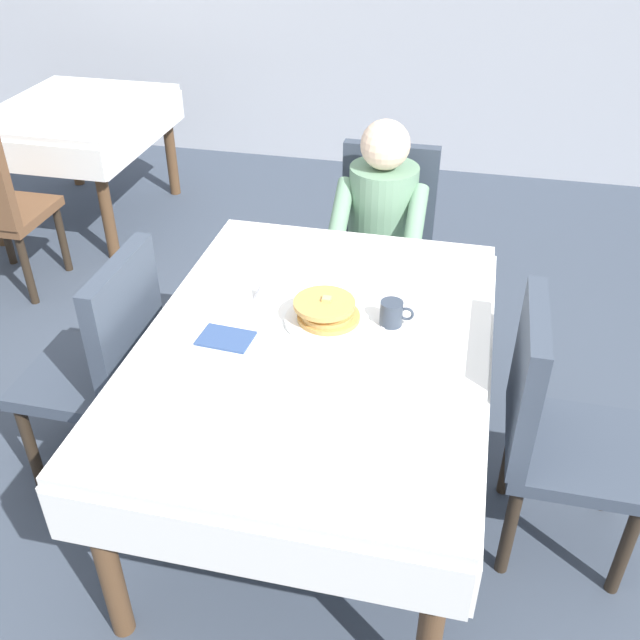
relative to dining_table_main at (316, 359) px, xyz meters
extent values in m
plane|color=#3D4756|center=(0.00, 0.00, -0.65)|extent=(14.00, 14.00, 0.00)
cube|color=white|center=(0.00, 0.00, 0.07)|extent=(1.10, 1.50, 0.04)
cube|color=white|center=(0.00, -0.76, -0.04)|extent=(1.10, 0.01, 0.18)
cube|color=white|center=(0.00, 0.76, -0.04)|extent=(1.10, 0.01, 0.18)
cube|color=white|center=(-0.56, 0.00, -0.04)|extent=(0.01, 1.50, 0.18)
cube|color=white|center=(0.56, 0.00, -0.04)|extent=(0.01, 1.50, 0.18)
cylinder|color=brown|center=(-0.47, -0.67, -0.30)|extent=(0.07, 0.07, 0.70)
cylinder|color=brown|center=(0.47, -0.67, -0.30)|extent=(0.07, 0.07, 0.70)
cylinder|color=brown|center=(-0.47, 0.67, -0.30)|extent=(0.07, 0.07, 0.70)
cylinder|color=brown|center=(0.47, 0.67, -0.30)|extent=(0.07, 0.07, 0.70)
cube|color=#384251|center=(0.06, 1.07, -0.23)|extent=(0.44, 0.44, 0.05)
cube|color=#384251|center=(0.06, 1.27, 0.04)|extent=(0.44, 0.06, 0.48)
cylinder|color=#2D2319|center=(0.24, 0.89, -0.45)|extent=(0.04, 0.04, 0.40)
cylinder|color=#2D2319|center=(-0.12, 0.89, -0.45)|extent=(0.04, 0.04, 0.40)
cylinder|color=#2D2319|center=(0.24, 1.25, -0.45)|extent=(0.04, 0.04, 0.40)
cylinder|color=#2D2319|center=(-0.12, 1.25, -0.45)|extent=(0.04, 0.04, 0.40)
cylinder|color=gray|center=(0.06, 1.05, 0.03)|extent=(0.30, 0.30, 0.46)
sphere|color=beige|center=(0.06, 1.03, 0.36)|extent=(0.21, 0.21, 0.21)
cylinder|color=gray|center=(0.22, 0.91, 0.10)|extent=(0.08, 0.29, 0.23)
cylinder|color=gray|center=(-0.10, 0.91, 0.10)|extent=(0.08, 0.29, 0.23)
cylinder|color=#383D51|center=(0.14, 0.87, -0.43)|extent=(0.10, 0.10, 0.45)
cylinder|color=#383D51|center=(-0.02, 0.87, -0.43)|extent=(0.10, 0.10, 0.45)
cube|color=#384251|center=(0.87, 0.00, -0.23)|extent=(0.44, 0.44, 0.05)
cube|color=#384251|center=(0.67, 0.00, 0.04)|extent=(0.06, 0.44, 0.48)
cylinder|color=#2D2319|center=(1.05, 0.18, -0.45)|extent=(0.04, 0.04, 0.40)
cylinder|color=#2D2319|center=(1.05, -0.18, -0.45)|extent=(0.04, 0.04, 0.40)
cylinder|color=#2D2319|center=(0.69, 0.18, -0.45)|extent=(0.04, 0.04, 0.40)
cylinder|color=#2D2319|center=(0.69, -0.18, -0.45)|extent=(0.04, 0.04, 0.40)
cube|color=#384251|center=(-0.87, 0.00, -0.23)|extent=(0.44, 0.44, 0.05)
cube|color=#384251|center=(-0.67, 0.00, 0.04)|extent=(0.06, 0.44, 0.48)
cylinder|color=#2D2319|center=(-1.05, -0.18, -0.45)|extent=(0.04, 0.04, 0.40)
cylinder|color=#2D2319|center=(-1.05, 0.18, -0.45)|extent=(0.04, 0.04, 0.40)
cylinder|color=#2D2319|center=(-0.69, -0.18, -0.45)|extent=(0.04, 0.04, 0.40)
cylinder|color=#2D2319|center=(-0.69, 0.18, -0.45)|extent=(0.04, 0.04, 0.40)
cylinder|color=white|center=(0.02, 0.09, 0.10)|extent=(0.28, 0.28, 0.02)
cylinder|color=tan|center=(0.02, 0.09, 0.11)|extent=(0.21, 0.21, 0.02)
cylinder|color=tan|center=(0.02, 0.08, 0.13)|extent=(0.17, 0.17, 0.02)
cylinder|color=tan|center=(0.01, 0.10, 0.15)|extent=(0.18, 0.18, 0.02)
cylinder|color=tan|center=(0.01, 0.09, 0.17)|extent=(0.20, 0.20, 0.02)
cube|color=#F4E072|center=(0.02, 0.09, 0.18)|extent=(0.03, 0.03, 0.01)
cylinder|color=#333D4C|center=(0.22, 0.13, 0.13)|extent=(0.08, 0.08, 0.08)
torus|color=#333D4C|center=(0.27, 0.13, 0.14)|extent=(0.05, 0.01, 0.05)
cone|color=silver|center=(-0.23, 0.19, 0.13)|extent=(0.08, 0.08, 0.07)
cube|color=silver|center=(-0.17, 0.07, 0.09)|extent=(0.03, 0.18, 0.00)
cube|color=silver|center=(0.21, 0.07, 0.09)|extent=(0.03, 0.20, 0.00)
cube|color=silver|center=(-0.02, -0.25, 0.09)|extent=(0.15, 0.02, 0.00)
cube|color=#334C7F|center=(-0.28, -0.08, 0.09)|extent=(0.18, 0.13, 0.01)
cube|color=white|center=(-1.96, 2.02, 0.07)|extent=(0.90, 1.10, 0.04)
cube|color=white|center=(-1.96, 1.46, -0.04)|extent=(0.90, 0.01, 0.18)
cube|color=white|center=(-1.96, 2.57, -0.04)|extent=(0.90, 0.01, 0.18)
cube|color=white|center=(-2.42, 2.02, -0.04)|extent=(0.01, 1.10, 0.18)
cube|color=white|center=(-1.51, 2.02, -0.04)|extent=(0.01, 1.10, 0.18)
cylinder|color=brown|center=(-1.59, 1.55, -0.30)|extent=(0.07, 0.07, 0.70)
cylinder|color=brown|center=(-2.33, 2.49, -0.30)|extent=(0.07, 0.07, 0.70)
cylinder|color=brown|center=(-1.59, 2.49, -0.30)|extent=(0.07, 0.07, 0.70)
cube|color=brown|center=(-1.96, 1.17, -0.23)|extent=(0.44, 0.44, 0.05)
cylinder|color=#2D2319|center=(-2.14, 1.35, -0.45)|extent=(0.04, 0.04, 0.40)
cylinder|color=#2D2319|center=(-1.78, 1.35, -0.45)|extent=(0.04, 0.04, 0.40)
cylinder|color=#2D2319|center=(-1.78, 0.99, -0.45)|extent=(0.04, 0.04, 0.40)
camera|label=1|loc=(0.43, -1.82, 1.43)|focal=39.96mm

